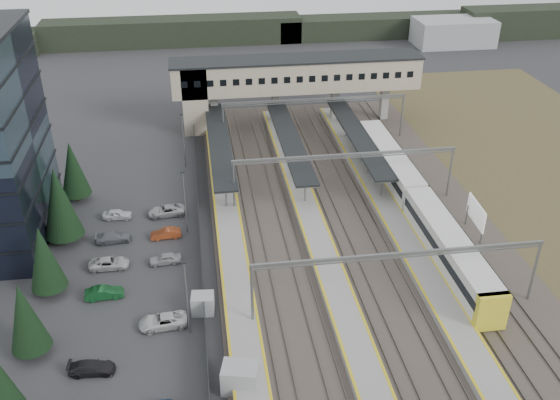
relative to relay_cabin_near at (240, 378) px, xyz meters
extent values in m
plane|color=#2B2B2D|center=(3.87, 15.81, -1.25)|extent=(220.00, 220.00, 0.00)
cylinder|color=black|center=(-18.13, 6.81, -0.65)|extent=(0.44, 0.44, 1.20)
cone|color=black|center=(-18.13, 6.81, 3.15)|extent=(3.54, 3.54, 6.80)
cylinder|color=black|center=(-18.13, 15.81, -0.65)|extent=(0.44, 0.44, 1.20)
cone|color=black|center=(-18.13, 15.81, 3.25)|extent=(3.64, 3.64, 7.00)
cylinder|color=black|center=(-18.13, 25.81, -0.65)|extent=(0.44, 0.44, 1.20)
cone|color=black|center=(-18.13, 25.81, 4.00)|extent=(4.42, 4.42, 8.50)
cylinder|color=black|center=(-18.13, 35.81, -0.65)|extent=(0.44, 0.44, 1.20)
cone|color=black|center=(-18.13, 35.81, 3.35)|extent=(3.74, 3.74, 7.20)
imported|color=black|center=(-12.63, 3.71, -0.67)|extent=(4.12, 1.89, 1.17)
imported|color=#124821|center=(-12.63, 14.31, -0.62)|extent=(3.92, 1.59, 1.27)
imported|color=#B7B7B7|center=(-12.63, 19.61, -0.65)|extent=(4.35, 2.02, 1.21)
imported|color=slate|center=(-12.63, 24.91, -0.64)|extent=(4.33, 2.07, 1.22)
imported|color=silver|center=(-12.63, 30.21, -0.64)|extent=(3.67, 1.68, 1.22)
imported|color=silver|center=(-6.63, 9.01, -0.61)|extent=(4.75, 2.48, 1.28)
imported|color=#9D9CA1|center=(-6.63, 19.61, -0.65)|extent=(3.61, 1.70, 1.19)
imported|color=#9F421F|center=(-6.63, 24.91, -0.67)|extent=(3.63, 1.49, 1.17)
imported|color=#A7A7AC|center=(-6.63, 30.21, -0.61)|extent=(4.78, 2.57, 1.28)
cylinder|color=slate|center=(-4.13, 7.81, 2.75)|extent=(0.16, 0.16, 8.00)
cube|color=black|center=(-4.13, 7.81, 6.75)|extent=(0.50, 0.25, 0.15)
cylinder|color=slate|center=(-4.13, 25.81, 2.75)|extent=(0.16, 0.16, 8.00)
cube|color=black|center=(-4.13, 25.81, 6.75)|extent=(0.50, 0.25, 0.15)
cylinder|color=slate|center=(-4.13, 43.81, 2.75)|extent=(0.16, 0.16, 8.00)
cube|color=black|center=(-4.13, 43.81, 6.75)|extent=(0.50, 0.25, 0.15)
cube|color=#26282B|center=(-2.63, 20.81, -0.25)|extent=(0.08, 90.00, 2.00)
cube|color=#97999D|center=(0.00, 0.00, 0.00)|extent=(3.43, 2.84, 2.50)
cube|color=#97999D|center=(-2.76, 10.66, -0.25)|extent=(2.35, 2.02, 2.01)
cube|color=#37312C|center=(15.87, 20.81, -1.15)|extent=(34.00, 90.00, 0.20)
cube|color=#59544C|center=(3.15, 20.81, -0.97)|extent=(0.08, 90.00, 0.14)
cube|color=#59544C|center=(4.59, 20.81, -0.97)|extent=(0.08, 90.00, 0.14)
cube|color=#59544C|center=(7.15, 20.81, -0.97)|extent=(0.08, 90.00, 0.14)
cube|color=#59544C|center=(8.59, 20.81, -0.97)|extent=(0.08, 90.00, 0.14)
cube|color=#59544C|center=(13.15, 20.81, -0.97)|extent=(0.08, 90.00, 0.14)
cube|color=#59544C|center=(14.59, 20.81, -0.97)|extent=(0.08, 90.00, 0.14)
cube|color=#59544C|center=(17.15, 20.81, -0.97)|extent=(0.08, 90.00, 0.14)
cube|color=#59544C|center=(18.59, 20.81, -0.97)|extent=(0.08, 90.00, 0.14)
cube|color=#59544C|center=(23.15, 20.81, -0.97)|extent=(0.08, 90.00, 0.14)
cube|color=#59544C|center=(24.59, 20.81, -0.97)|extent=(0.08, 90.00, 0.14)
cube|color=#59544C|center=(27.15, 20.81, -0.97)|extent=(0.08, 90.00, 0.14)
cube|color=#59544C|center=(28.59, 20.81, -0.97)|extent=(0.08, 90.00, 0.14)
cube|color=gray|center=(0.87, 20.81, -0.80)|extent=(3.20, 82.00, 0.90)
cube|color=gold|center=(-0.58, 20.81, -0.34)|extent=(0.25, 82.00, 0.02)
cube|color=gold|center=(2.32, 20.81, -0.34)|extent=(0.25, 82.00, 0.02)
cube|color=gray|center=(10.87, 20.81, -0.80)|extent=(3.20, 82.00, 0.90)
cube|color=gold|center=(9.42, 20.81, -0.34)|extent=(0.25, 82.00, 0.02)
cube|color=gold|center=(12.32, 20.81, -0.34)|extent=(0.25, 82.00, 0.02)
cube|color=gray|center=(20.87, 20.81, -0.80)|extent=(3.20, 82.00, 0.90)
cube|color=gold|center=(19.42, 20.81, -0.34)|extent=(0.25, 82.00, 0.02)
cube|color=gold|center=(22.32, 20.81, -0.34)|extent=(0.25, 82.00, 0.02)
cube|color=black|center=(0.87, 42.81, 2.75)|extent=(3.00, 30.00, 0.25)
cube|color=slate|center=(0.87, 42.81, 2.60)|extent=(3.10, 30.00, 0.12)
cylinder|color=slate|center=(0.87, 29.81, 1.15)|extent=(0.20, 0.20, 3.10)
cylinder|color=slate|center=(0.87, 36.31, 1.15)|extent=(0.20, 0.20, 3.10)
cylinder|color=slate|center=(0.87, 42.81, 1.15)|extent=(0.20, 0.20, 3.10)
cylinder|color=slate|center=(0.87, 49.31, 1.15)|extent=(0.20, 0.20, 3.10)
cylinder|color=slate|center=(0.87, 55.81, 1.15)|extent=(0.20, 0.20, 3.10)
cube|color=black|center=(10.87, 42.81, 2.75)|extent=(3.00, 30.00, 0.25)
cube|color=slate|center=(10.87, 42.81, 2.60)|extent=(3.10, 30.00, 0.12)
cylinder|color=slate|center=(10.87, 29.81, 1.15)|extent=(0.20, 0.20, 3.10)
cylinder|color=slate|center=(10.87, 36.31, 1.15)|extent=(0.20, 0.20, 3.10)
cylinder|color=slate|center=(10.87, 42.81, 1.15)|extent=(0.20, 0.20, 3.10)
cylinder|color=slate|center=(10.87, 49.31, 1.15)|extent=(0.20, 0.20, 3.10)
cylinder|color=slate|center=(10.87, 55.81, 1.15)|extent=(0.20, 0.20, 3.10)
cube|color=black|center=(20.87, 42.81, 2.75)|extent=(3.00, 30.00, 0.25)
cube|color=slate|center=(20.87, 42.81, 2.60)|extent=(3.10, 30.00, 0.12)
cylinder|color=slate|center=(20.87, 29.81, 1.15)|extent=(0.20, 0.20, 3.10)
cylinder|color=slate|center=(20.87, 36.31, 1.15)|extent=(0.20, 0.20, 3.10)
cylinder|color=slate|center=(20.87, 42.81, 1.15)|extent=(0.20, 0.20, 3.10)
cylinder|color=slate|center=(20.87, 49.31, 1.15)|extent=(0.20, 0.20, 3.10)
cylinder|color=slate|center=(20.87, 55.81, 1.15)|extent=(0.20, 0.20, 3.10)
cube|color=tan|center=(14.37, 57.81, 7.25)|extent=(40.00, 6.00, 5.00)
cube|color=black|center=(14.37, 57.81, 9.80)|extent=(40.40, 6.40, 0.30)
cube|color=tan|center=(-2.13, 57.81, 4.25)|extent=(4.00, 6.00, 11.00)
cube|color=black|center=(-3.63, 54.79, 7.35)|extent=(1.00, 0.06, 1.00)
cube|color=black|center=(-1.63, 54.79, 7.35)|extent=(1.00, 0.06, 1.00)
cube|color=black|center=(0.37, 54.79, 7.35)|extent=(1.00, 0.06, 1.00)
cube|color=black|center=(2.37, 54.79, 7.35)|extent=(1.00, 0.06, 1.00)
cube|color=black|center=(4.37, 54.79, 7.35)|extent=(1.00, 0.06, 1.00)
cube|color=black|center=(6.37, 54.79, 7.35)|extent=(1.00, 0.06, 1.00)
cube|color=black|center=(8.37, 54.79, 7.35)|extent=(1.00, 0.06, 1.00)
cube|color=black|center=(10.37, 54.79, 7.35)|extent=(1.00, 0.06, 1.00)
cube|color=black|center=(12.37, 54.79, 7.35)|extent=(1.00, 0.06, 1.00)
cube|color=black|center=(14.37, 54.79, 7.35)|extent=(1.00, 0.06, 1.00)
cube|color=black|center=(16.37, 54.79, 7.35)|extent=(1.00, 0.06, 1.00)
cube|color=black|center=(18.37, 54.79, 7.35)|extent=(1.00, 0.06, 1.00)
cube|color=black|center=(20.37, 54.79, 7.35)|extent=(1.00, 0.06, 1.00)
cube|color=black|center=(22.37, 54.79, 7.35)|extent=(1.00, 0.06, 1.00)
cube|color=black|center=(24.37, 54.79, 7.35)|extent=(1.00, 0.06, 1.00)
cube|color=black|center=(26.37, 54.79, 7.35)|extent=(1.00, 0.06, 1.00)
cube|color=black|center=(28.37, 54.79, 7.35)|extent=(1.00, 0.06, 1.00)
cube|color=black|center=(30.37, 54.79, 7.35)|extent=(1.00, 0.06, 1.00)
cube|color=black|center=(32.37, 54.79, 7.35)|extent=(1.00, 0.06, 1.00)
cube|color=gray|center=(-0.63, 57.81, 1.75)|extent=(1.20, 1.60, 6.00)
cube|color=gray|center=(0.87, 57.81, 1.75)|extent=(1.20, 1.60, 6.00)
cube|color=gray|center=(10.87, 57.81, 1.75)|extent=(1.20, 1.60, 6.00)
cube|color=gray|center=(20.87, 57.81, 1.75)|extent=(1.20, 1.60, 6.00)
cube|color=gray|center=(29.37, 57.81, 1.75)|extent=(1.20, 1.60, 6.00)
cylinder|color=slate|center=(1.87, 7.81, 2.25)|extent=(0.28, 0.28, 7.00)
cylinder|color=slate|center=(29.87, 7.81, 2.25)|extent=(0.28, 0.28, 7.00)
cube|color=slate|center=(15.87, 7.81, 5.75)|extent=(28.40, 0.25, 0.35)
cube|color=slate|center=(15.87, 7.81, 5.35)|extent=(28.40, 0.12, 0.12)
cylinder|color=slate|center=(1.87, 29.81, 2.25)|extent=(0.28, 0.28, 7.00)
cylinder|color=slate|center=(29.87, 29.81, 2.25)|extent=(0.28, 0.28, 7.00)
cube|color=slate|center=(15.87, 29.81, 5.75)|extent=(28.40, 0.25, 0.35)
cube|color=slate|center=(15.87, 29.81, 5.35)|extent=(28.40, 0.12, 0.12)
cylinder|color=slate|center=(1.87, 49.81, 2.25)|extent=(0.28, 0.28, 7.00)
cylinder|color=slate|center=(29.87, 49.81, 2.25)|extent=(0.28, 0.28, 7.00)
cube|color=slate|center=(15.87, 49.81, 5.75)|extent=(28.40, 0.25, 0.35)
cube|color=slate|center=(15.87, 49.81, 5.35)|extent=(28.40, 0.12, 0.12)
cube|color=silver|center=(23.87, 14.52, 1.04)|extent=(3.06, 21.26, 3.94)
cube|color=black|center=(23.87, 14.52, 1.48)|extent=(3.13, 20.66, 0.98)
cube|color=slate|center=(23.87, 14.52, -0.65)|extent=(2.62, 19.86, 0.55)
cube|color=silver|center=(23.87, 36.39, 1.04)|extent=(3.06, 21.26, 3.94)
cube|color=black|center=(23.87, 36.39, 1.48)|extent=(3.13, 20.66, 0.98)
cube|color=slate|center=(23.87, 36.39, -0.65)|extent=(2.62, 19.86, 0.55)
cube|color=yellow|center=(23.87, 3.99, 1.04)|extent=(3.08, 0.90, 3.94)
cylinder|color=slate|center=(29.42, 18.25, 0.16)|extent=(0.20, 0.20, 2.82)
cylinder|color=slate|center=(29.42, 22.53, 0.16)|extent=(0.20, 0.20, 2.82)
cube|color=white|center=(29.42, 20.39, 1.79)|extent=(0.46, 5.28, 2.64)
cube|color=black|center=(-6.13, 110.81, 1.75)|extent=(60.00, 8.00, 6.00)
cube|color=black|center=(43.87, 110.81, 1.25)|extent=(50.00, 8.00, 5.00)
cube|color=black|center=(83.87, 105.81, 2.25)|extent=(40.00, 8.00, 7.00)
cube|color=#97999D|center=(58.87, 100.81, 1.75)|extent=(18.00, 10.00, 6.00)
camera|label=1|loc=(-2.12, -38.37, 38.46)|focal=40.00mm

